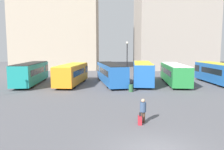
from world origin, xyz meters
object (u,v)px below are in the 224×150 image
Objects in this scene: bus_5 at (216,72)px; bus_2 at (111,73)px; bus_3 at (142,72)px; bus_1 at (72,74)px; bus_4 at (174,73)px; traveler at (143,108)px; bus_0 at (31,73)px; lamp_post_0 at (127,62)px; trash_bin at (131,88)px; suitcase at (140,120)px.

bus_2 is at bearing 89.22° from bus_5.
bus_1 is at bearing 97.77° from bus_3.
bus_1 reaches higher than bus_4.
bus_2 is at bearing 96.33° from bus_4.
bus_4 is 7.15× the size of traveler.
bus_2 is 15.51m from bus_5.
bus_0 is at bearing 89.76° from bus_5.
lamp_post_0 is (1.93, -5.44, 1.85)m from bus_2.
lamp_post_0 reaches higher than bus_0.
bus_2 is at bearing 110.27° from trash_bin.
bus_5 is 14.73m from lamp_post_0.
bus_4 is at bearing 42.09° from trash_bin.
bus_4 is 13.48× the size of suitcase.
bus_2 is (11.44, 0.22, -0.06)m from bus_0.
bus_1 is 18.44m from suitcase.
bus_2 reaches higher than suitcase.
bus_3 is at bearing 61.59° from lamp_post_0.
bus_1 is 8.94m from lamp_post_0.
bus_2 reaches higher than bus_4.
suitcase is at bearing 176.99° from bus_3.
bus_3 is 1.06× the size of bus_5.
suitcase is at bearing -151.04° from bus_1.
bus_4 is (4.77, 0.54, -0.14)m from bus_3.
trash_bin is (13.78, -6.12, -1.24)m from bus_0.
bus_5 is at bearing -81.02° from bus_3.
trash_bin is at bearing -117.31° from bus_0.
bus_3 reaches higher than bus_0.
bus_0 reaches higher than bus_1.
bus_2 is 1.28× the size of bus_5.
bus_3 is at bearing 102.84° from bus_4.
bus_3 is 6.33m from trash_bin.
bus_1 is (5.96, -0.58, -0.09)m from bus_0.
bus_2 is 2.06× the size of lamp_post_0.
lamp_post_0 is at bearing -116.25° from bus_1.
bus_1 is at bearing 147.92° from lamp_post_0.
bus_1 is 14.84m from bus_4.
bus_5 is 1.61× the size of lamp_post_0.
traveler is 1.94× the size of trash_bin.
bus_3 reaches higher than bus_1.
bus_2 is at bearing 109.50° from lamp_post_0.
bus_0 reaches higher than bus_4.
traveler is (2.02, -17.28, -0.63)m from bus_2.
bus_5 is (10.93, 0.51, -0.07)m from bus_3.
bus_1 is 5.53m from bus_2.
bus_4 is at bearing -99.98° from bus_2.
bus_5 is 5.77× the size of traveler.
bus_4 reaches higher than trash_bin.
bus_1 is 18.11m from traveler.
bus_5 is at bearing -93.00° from bus_0.
traveler is 12.09m from lamp_post_0.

